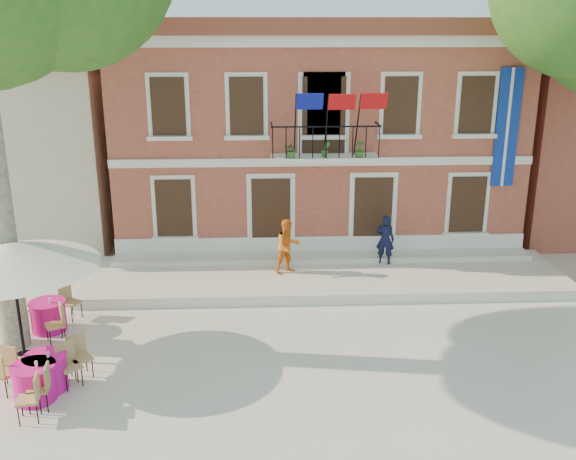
% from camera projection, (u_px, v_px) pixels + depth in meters
% --- Properties ---
extents(ground, '(90.00, 90.00, 0.00)m').
position_uv_depth(ground, '(260.00, 356.00, 14.81)').
color(ground, beige).
rests_on(ground, ground).
extents(main_building, '(13.50, 9.59, 7.50)m').
position_uv_depth(main_building, '(312.00, 126.00, 23.25)').
color(main_building, '#A95C3D').
rests_on(main_building, ground).
extents(neighbor_west, '(9.40, 9.40, 6.40)m').
position_uv_depth(neighbor_west, '(3.00, 140.00, 23.89)').
color(neighbor_west, beige).
rests_on(neighbor_west, ground).
extents(terrace, '(14.00, 3.40, 0.30)m').
position_uv_depth(terrace, '(326.00, 277.00, 19.03)').
color(terrace, silver).
rests_on(terrace, ground).
extents(patio_umbrella, '(3.76, 3.76, 2.80)m').
position_uv_depth(patio_umbrella, '(11.00, 256.00, 13.88)').
color(patio_umbrella, black).
rests_on(patio_umbrella, ground).
extents(pedestrian_navy, '(0.65, 0.53, 1.53)m').
position_uv_depth(pedestrian_navy, '(385.00, 239.00, 19.49)').
color(pedestrian_navy, black).
rests_on(pedestrian_navy, terrace).
extents(pedestrian_orange, '(0.98, 0.91, 1.62)m').
position_uv_depth(pedestrian_orange, '(288.00, 246.00, 18.75)').
color(pedestrian_orange, orange).
rests_on(pedestrian_orange, terrace).
extents(cafe_table_0, '(1.86, 1.72, 0.95)m').
position_uv_depth(cafe_table_0, '(46.00, 370.00, 13.33)').
color(cafe_table_0, '#F01687').
rests_on(cafe_table_0, ground).
extents(cafe_table_1, '(1.85, 1.76, 0.95)m').
position_uv_depth(cafe_table_1, '(34.00, 380.00, 12.96)').
color(cafe_table_1, '#F01687').
rests_on(cafe_table_1, ground).
extents(cafe_table_3, '(1.64, 1.87, 0.95)m').
position_uv_depth(cafe_table_3, '(48.00, 314.00, 15.91)').
color(cafe_table_3, '#F01687').
rests_on(cafe_table_3, ground).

